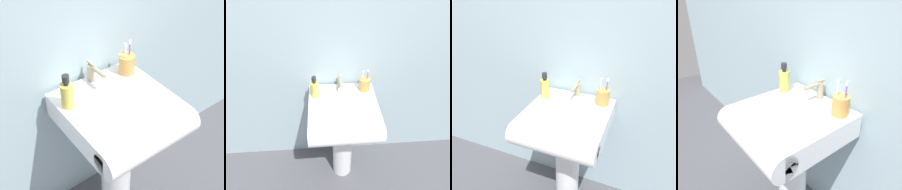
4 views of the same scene
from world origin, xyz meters
The scene contains 6 objects.
wall_back centered at (0.00, 0.28, 1.20)m, with size 5.00×0.05×2.40m, color #9EB7C1.
sink_pedestal centered at (0.00, 0.00, 0.35)m, with size 0.16×0.16×0.70m, color white.
sink_basin centered at (0.00, -0.05, 0.76)m, with size 0.49×0.53×0.13m.
faucet centered at (-0.01, 0.18, 0.88)m, with size 0.04×0.14×0.11m.
toothbrush_cup centered at (0.17, 0.15, 0.88)m, with size 0.08×0.08×0.18m.
soap_bottle centered at (-0.20, 0.10, 0.89)m, with size 0.06×0.06×0.17m.
Camera 3 is at (0.40, -1.03, 1.52)m, focal length 35.00 mm.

